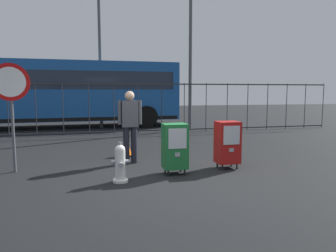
{
  "coord_description": "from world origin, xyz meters",
  "views": [
    {
      "loc": [
        -1.35,
        -5.57,
        1.66
      ],
      "look_at": [
        0.3,
        1.2,
        0.9
      ],
      "focal_mm": 33.9,
      "sensor_mm": 36.0,
      "label": 1
    }
  ],
  "objects": [
    {
      "name": "street_light_near_left",
      "position": [
        2.8,
        7.47,
        3.94
      ],
      "size": [
        0.32,
        0.32,
        6.77
      ],
      "color": "#4C4F54",
      "rests_on": "ground_plane"
    },
    {
      "name": "bus_near",
      "position": [
        -2.58,
        9.89,
        1.71
      ],
      "size": [
        10.57,
        3.04,
        3.0
      ],
      "rotation": [
        0.0,
        0.0,
        0.03
      ],
      "color": "#19519E",
      "rests_on": "ground_plane"
    },
    {
      "name": "ground_plane",
      "position": [
        0.0,
        0.0,
        0.0
      ],
      "size": [
        60.0,
        60.0,
        0.0
      ],
      "primitive_type": "plane",
      "color": "black"
    },
    {
      "name": "traffic_cone",
      "position": [
        -0.49,
        2.53,
        0.26
      ],
      "size": [
        0.36,
        0.36,
        0.53
      ],
      "color": "black",
      "rests_on": "ground_plane"
    },
    {
      "name": "fire_hydrant",
      "position": [
        -0.85,
        0.18,
        0.35
      ],
      "size": [
        0.33,
        0.32,
        0.75
      ],
      "color": "silver",
      "rests_on": "ground_plane"
    },
    {
      "name": "stop_sign",
      "position": [
        -2.91,
        1.41,
        1.6
      ],
      "size": [
        0.71,
        0.31,
        2.23
      ],
      "color": "#4C4F54",
      "rests_on": "ground_plane"
    },
    {
      "name": "street_light_near_right",
      "position": [
        -0.89,
        9.25,
        4.73
      ],
      "size": [
        0.32,
        0.32,
        8.31
      ],
      "color": "#4C4F54",
      "rests_on": "ground_plane"
    },
    {
      "name": "pedestrian",
      "position": [
        -0.49,
        1.68,
        0.95
      ],
      "size": [
        0.55,
        0.22,
        1.67
      ],
      "color": "black",
      "rests_on": "ground_plane"
    },
    {
      "name": "newspaper_box_primary",
      "position": [
        1.5,
        0.7,
        0.57
      ],
      "size": [
        0.48,
        0.42,
        1.02
      ],
      "color": "black",
      "rests_on": "ground_plane"
    },
    {
      "name": "newspaper_box_secondary",
      "position": [
        0.27,
        0.51,
        0.57
      ],
      "size": [
        0.48,
        0.42,
        1.02
      ],
      "color": "black",
      "rests_on": "ground_plane"
    },
    {
      "name": "fence_barrier",
      "position": [
        0.0,
        6.89,
        1.02
      ],
      "size": [
        18.03,
        0.04,
        2.0
      ],
      "color": "#2D2D33",
      "rests_on": "ground_plane"
    }
  ]
}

